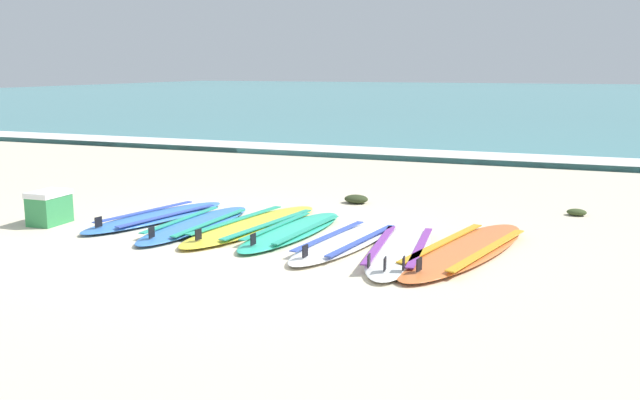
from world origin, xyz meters
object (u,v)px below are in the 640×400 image
object	(u,v)px
surfboard_4	(346,241)
surfboard_5	(400,249)
surfboard_2	(253,225)
surfboard_1	(196,224)
cooler_box	(49,207)
surfboard_3	(292,231)
surfboard_0	(157,217)
surfboard_6	(465,249)

from	to	relation	value
surfboard_4	surfboard_5	bearing A→B (deg)	-9.56
surfboard_2	surfboard_1	bearing A→B (deg)	-162.35
surfboard_1	cooler_box	world-z (taller)	cooler_box
surfboard_1	surfboard_2	size ratio (longest dim) A/B	0.86
surfboard_1	surfboard_2	world-z (taller)	same
surfboard_3	cooler_box	bearing A→B (deg)	-168.75
surfboard_0	cooler_box	world-z (taller)	cooler_box
surfboard_5	surfboard_1	bearing A→B (deg)	174.61
surfboard_1	surfboard_5	bearing A→B (deg)	-5.39
surfboard_4	surfboard_2	bearing A→B (deg)	165.00
surfboard_6	surfboard_3	bearing A→B (deg)	176.94
surfboard_5	surfboard_6	world-z (taller)	same
surfboard_4	surfboard_6	world-z (taller)	same
cooler_box	surfboard_0	bearing A→B (deg)	32.11
surfboard_6	cooler_box	size ratio (longest dim) A/B	5.63
surfboard_2	surfboard_3	size ratio (longest dim) A/B	1.17
surfboard_0	surfboard_2	distance (m)	1.24
surfboard_0	surfboard_5	xyz separation A→B (m)	(3.01, -0.40, 0.00)
surfboard_3	surfboard_0	bearing A→B (deg)	177.47
surfboard_0	surfboard_6	xyz separation A→B (m)	(3.59, -0.18, -0.00)
surfboard_1	surfboard_2	xyz separation A→B (m)	(0.60, 0.19, -0.00)
surfboard_1	surfboard_5	distance (m)	2.38
surfboard_4	surfboard_3	bearing A→B (deg)	161.86
surfboard_6	cooler_box	world-z (taller)	cooler_box
surfboard_1	surfboard_3	world-z (taller)	same
surfboard_6	surfboard_2	bearing A→B (deg)	175.27
surfboard_1	surfboard_5	world-z (taller)	same
surfboard_6	cooler_box	bearing A→B (deg)	-174.43
surfboard_5	cooler_box	xyz separation A→B (m)	(-4.00, -0.22, 0.16)
surfboard_2	surfboard_5	bearing A→B (deg)	-13.25
surfboard_3	surfboard_6	xyz separation A→B (m)	(1.84, -0.10, -0.00)
surfboard_5	surfboard_6	distance (m)	0.62
surfboard_3	surfboard_4	distance (m)	0.71
surfboard_3	surfboard_5	xyz separation A→B (m)	(1.26, -0.32, 0.00)
surfboard_5	surfboard_3	bearing A→B (deg)	165.73
surfboard_0	surfboard_1	bearing A→B (deg)	-15.32
surfboard_4	surfboard_0	bearing A→B (deg)	172.96
surfboard_0	surfboard_1	xyz separation A→B (m)	(0.63, -0.17, 0.00)
cooler_box	surfboard_2	bearing A→B (deg)	16.06
surfboard_2	surfboard_3	xyz separation A→B (m)	(0.51, -0.10, 0.00)
surfboard_5	surfboard_2	bearing A→B (deg)	166.75
surfboard_4	surfboard_6	distance (m)	1.17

